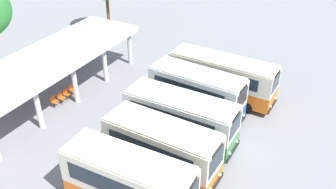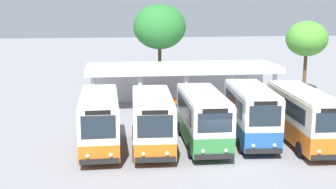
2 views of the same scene
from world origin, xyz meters
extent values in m
plane|color=gray|center=(0.00, 0.00, 0.00)|extent=(180.00, 180.00, 0.00)
cylinder|color=black|center=(-5.58, 4.76, 0.45)|extent=(0.24, 0.90, 0.90)
cube|color=beige|center=(-6.55, 2.68, 2.25)|extent=(2.23, 6.68, 1.84)
cube|color=beige|center=(-6.55, 2.68, 3.23)|extent=(2.16, 6.48, 0.12)
cube|color=black|center=(-6.49, -0.62, 3.05)|extent=(1.27, 0.07, 0.24)
cube|color=#1E2833|center=(-5.51, 2.80, 2.30)|extent=(0.14, 5.31, 1.01)
cube|color=#1E2833|center=(-7.60, 2.76, 2.30)|extent=(0.14, 5.31, 1.01)
cylinder|color=black|center=(-2.56, 0.47, 0.45)|extent=(0.26, 0.91, 0.90)
cylinder|color=black|center=(-2.40, 4.47, 0.45)|extent=(0.26, 0.91, 0.90)
cylinder|color=black|center=(-4.51, 4.55, 0.45)|extent=(0.26, 0.91, 0.90)
cube|color=orange|center=(-3.54, 2.51, 0.85)|extent=(2.46, 6.54, 0.93)
cube|color=beige|center=(-3.54, 2.51, 2.21)|extent=(2.46, 6.54, 1.80)
cube|color=beige|center=(-3.54, 2.51, 3.18)|extent=(2.39, 6.35, 0.12)
cube|color=black|center=(-3.66, -0.75, 0.52)|extent=(2.10, 0.18, 0.28)
cube|color=#1E2833|center=(-3.66, -0.70, 2.26)|extent=(1.81, 0.12, 1.17)
cube|color=black|center=(-3.66, -0.70, 3.00)|extent=(1.33, 0.10, 0.24)
cube|color=#1E2833|center=(-2.44, 2.57, 2.26)|extent=(0.24, 5.17, 0.99)
cube|color=#1E2833|center=(-4.63, 2.65, 2.26)|extent=(0.24, 5.17, 0.99)
sphere|color=#EAEACC|center=(-3.06, -0.76, 0.83)|extent=(0.20, 0.20, 0.20)
sphere|color=#EAEACC|center=(-4.27, -0.72, 0.83)|extent=(0.20, 0.20, 0.20)
cylinder|color=black|center=(0.51, 0.70, 0.45)|extent=(0.23, 0.90, 0.90)
cylinder|color=black|center=(-1.61, 0.73, 0.45)|extent=(0.23, 0.90, 0.90)
cylinder|color=black|center=(0.57, 5.03, 0.45)|extent=(0.23, 0.90, 0.90)
cylinder|color=black|center=(-1.55, 5.06, 0.45)|extent=(0.23, 0.90, 0.90)
cube|color=#337F3D|center=(-0.52, 2.88, 0.93)|extent=(2.31, 7.02, 1.10)
cube|color=silver|center=(-0.52, 2.88, 2.28)|extent=(2.31, 7.02, 1.60)
cube|color=silver|center=(-0.52, 2.88, 3.14)|extent=(2.24, 6.81, 0.12)
cube|color=black|center=(-0.57, -0.65, 0.52)|extent=(2.11, 0.13, 0.28)
cube|color=#1E2833|center=(-0.57, -0.60, 2.33)|extent=(1.82, 0.07, 1.04)
cube|color=black|center=(-0.57, -0.60, 2.96)|extent=(1.33, 0.07, 0.24)
cube|color=#1E2833|center=(0.58, 2.96, 2.33)|extent=(0.12, 5.60, 0.88)
cube|color=#1E2833|center=(-1.62, 2.99, 2.33)|extent=(0.12, 5.60, 0.88)
sphere|color=#EAEACC|center=(0.04, -0.65, 0.83)|extent=(0.20, 0.20, 0.20)
sphere|color=#EAEACC|center=(-1.18, -0.63, 0.83)|extent=(0.20, 0.20, 0.20)
cylinder|color=black|center=(3.36, 1.10, 0.45)|extent=(0.28, 0.91, 0.90)
cylinder|color=black|center=(1.36, 1.24, 0.45)|extent=(0.28, 0.91, 0.90)
cylinder|color=black|center=(3.63, 5.10, 0.45)|extent=(0.28, 0.91, 0.90)
cylinder|color=black|center=(1.63, 5.24, 0.45)|extent=(0.28, 0.91, 0.90)
cube|color=#23569E|center=(2.50, 3.17, 0.96)|extent=(2.54, 6.59, 1.15)
cube|color=white|center=(2.50, 3.17, 2.41)|extent=(2.54, 6.59, 1.74)
cube|color=white|center=(2.50, 3.17, 3.34)|extent=(2.46, 6.40, 0.12)
cube|color=black|center=(2.28, -0.09, 0.52)|extent=(2.01, 0.23, 0.28)
cube|color=#1E2833|center=(2.28, -0.04, 2.46)|extent=(1.73, 0.17, 1.13)
cube|color=black|center=(2.28, -0.04, 3.16)|extent=(1.27, 0.13, 0.24)
cube|color=#1E2833|center=(3.55, 3.20, 2.46)|extent=(0.39, 5.16, 0.96)
cube|color=#1E2833|center=(1.46, 3.34, 2.46)|extent=(0.39, 5.16, 0.96)
sphere|color=#EAEACC|center=(2.86, -0.11, 0.83)|extent=(0.20, 0.20, 0.20)
sphere|color=#EAEACC|center=(1.70, -0.04, 0.83)|extent=(0.20, 0.20, 0.20)
cylinder|color=black|center=(6.42, 0.02, 0.45)|extent=(0.26, 0.91, 0.90)
cylinder|color=black|center=(4.40, 0.11, 0.45)|extent=(0.26, 0.91, 0.90)
cylinder|color=black|center=(6.62, 4.88, 0.45)|extent=(0.26, 0.91, 0.90)
cylinder|color=black|center=(4.60, 4.97, 0.45)|extent=(0.26, 0.91, 0.90)
cube|color=orange|center=(5.51, 2.50, 0.95)|extent=(2.45, 7.93, 1.14)
cube|color=beige|center=(5.51, 2.50, 2.32)|extent=(2.45, 7.93, 1.59)
cube|color=beige|center=(5.51, 2.50, 3.18)|extent=(2.37, 7.69, 0.12)
cube|color=black|center=(5.35, -1.45, 0.52)|extent=(2.02, 0.18, 0.28)
cube|color=#1E2833|center=(5.35, -1.41, 2.37)|extent=(1.74, 0.12, 1.04)
cube|color=black|center=(5.35, -1.41, 3.00)|extent=(1.27, 0.10, 0.24)
cube|color=#1E2833|center=(6.57, 2.55, 2.37)|extent=(0.30, 6.27, 0.88)
cube|color=#1E2833|center=(4.46, 2.64, 2.37)|extent=(0.30, 6.27, 0.88)
sphere|color=#EAEACC|center=(5.93, -1.47, 0.83)|extent=(0.20, 0.20, 0.20)
sphere|color=#EAEACC|center=(4.76, -1.42, 0.83)|extent=(0.20, 0.20, 0.20)
cylinder|color=silver|center=(-3.70, 11.59, 1.60)|extent=(0.36, 0.36, 3.20)
cylinder|color=silver|center=(-0.13, 11.59, 1.60)|extent=(0.36, 0.36, 3.20)
cylinder|color=silver|center=(3.45, 11.59, 1.60)|extent=(0.36, 0.36, 3.20)
cylinder|color=silver|center=(7.03, 11.59, 1.60)|extent=(0.36, 0.36, 3.20)
cube|color=silver|center=(-0.13, 15.73, 1.60)|extent=(15.10, 0.20, 3.20)
cube|color=silver|center=(-0.13, 13.56, 3.30)|extent=(15.60, 5.04, 0.20)
cube|color=silver|center=(-0.13, 11.09, 3.06)|extent=(15.60, 0.10, 0.28)
cylinder|color=slate|center=(-1.24, 12.37, 0.22)|extent=(0.03, 0.03, 0.44)
cylinder|color=slate|center=(-1.59, 12.36, 0.22)|extent=(0.03, 0.03, 0.44)
cylinder|color=slate|center=(-1.25, 12.72, 0.22)|extent=(0.03, 0.03, 0.44)
cylinder|color=slate|center=(-1.60, 12.71, 0.22)|extent=(0.03, 0.03, 0.44)
cube|color=#D85919|center=(-1.42, 12.54, 0.46)|extent=(0.46, 0.46, 0.04)
cube|color=#D85919|center=(-1.42, 12.74, 0.66)|extent=(0.44, 0.06, 0.40)
cylinder|color=slate|center=(-0.62, 12.25, 0.22)|extent=(0.03, 0.03, 0.44)
cylinder|color=slate|center=(-0.98, 12.24, 0.22)|extent=(0.03, 0.03, 0.44)
cylinder|color=slate|center=(-0.64, 12.61, 0.22)|extent=(0.03, 0.03, 0.44)
cylinder|color=slate|center=(-0.99, 12.59, 0.22)|extent=(0.03, 0.03, 0.44)
cube|color=#D85919|center=(-0.81, 12.42, 0.46)|extent=(0.46, 0.46, 0.04)
cube|color=#D85919|center=(-0.81, 12.62, 0.66)|extent=(0.44, 0.06, 0.40)
cylinder|color=slate|center=(-0.01, 12.28, 0.22)|extent=(0.03, 0.03, 0.44)
cylinder|color=slate|center=(-0.36, 12.27, 0.22)|extent=(0.03, 0.03, 0.44)
cylinder|color=slate|center=(-0.02, 12.63, 0.22)|extent=(0.03, 0.03, 0.44)
cylinder|color=slate|center=(-0.38, 12.62, 0.22)|extent=(0.03, 0.03, 0.44)
cube|color=#D85919|center=(-0.19, 12.45, 0.46)|extent=(0.46, 0.46, 0.04)
cube|color=#D85919|center=(-0.20, 12.65, 0.66)|extent=(0.44, 0.06, 0.40)
cylinder|color=slate|center=(0.60, 12.33, 0.22)|extent=(0.03, 0.03, 0.44)
cylinder|color=slate|center=(0.25, 12.32, 0.22)|extent=(0.03, 0.03, 0.44)
cylinder|color=slate|center=(0.59, 12.68, 0.22)|extent=(0.03, 0.03, 0.44)
cylinder|color=slate|center=(0.24, 12.67, 0.22)|extent=(0.03, 0.03, 0.44)
cube|color=#D85919|center=(0.42, 12.50, 0.46)|extent=(0.46, 0.46, 0.04)
cube|color=#D85919|center=(0.41, 12.70, 0.66)|extent=(0.44, 0.06, 0.40)
cylinder|color=brown|center=(12.11, 17.55, 1.84)|extent=(0.32, 0.32, 3.69)
camera|label=1|loc=(-16.89, -5.06, 14.76)|focal=38.85mm
camera|label=2|loc=(-5.59, -22.46, 8.35)|focal=48.10mm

